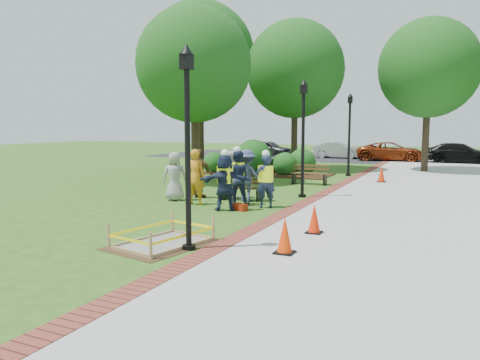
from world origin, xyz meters
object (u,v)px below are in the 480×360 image
at_px(cone_front, 285,236).
at_px(hivis_worker_c, 237,176).
at_px(hivis_worker_a, 225,180).
at_px(bench_near, 241,193).
at_px(wet_concrete_pad, 163,234).
at_px(hivis_worker_b, 266,179).
at_px(lamp_near, 187,132).

distance_m(cone_front, hivis_worker_c, 6.05).
bearing_deg(hivis_worker_a, bench_near, 100.62).
height_order(wet_concrete_pad, bench_near, bench_near).
relative_size(wet_concrete_pad, hivis_worker_b, 1.41).
xyz_separation_m(bench_near, hivis_worker_b, (1.32, -1.04, 0.67)).
bearing_deg(lamp_near, hivis_worker_c, 104.86).
distance_m(bench_near, hivis_worker_c, 1.22).
height_order(cone_front, hivis_worker_a, hivis_worker_a).
bearing_deg(wet_concrete_pad, bench_near, 98.99).
xyz_separation_m(lamp_near, hivis_worker_c, (-1.45, 5.48, -1.52)).
bearing_deg(hivis_worker_b, hivis_worker_c, 175.21).
bearing_deg(bench_near, hivis_worker_b, -38.12).
bearing_deg(bench_near, hivis_worker_c, -73.91).
relative_size(wet_concrete_pad, hivis_worker_a, 1.38).
height_order(bench_near, hivis_worker_b, hivis_worker_b).
distance_m(hivis_worker_a, hivis_worker_c, 1.09).
bearing_deg(hivis_worker_a, wet_concrete_pad, -81.79).
height_order(cone_front, lamp_near, lamp_near).
height_order(hivis_worker_b, hivis_worker_c, hivis_worker_c).
xyz_separation_m(wet_concrete_pad, bench_near, (-1.00, 6.32, 0.01)).
distance_m(wet_concrete_pad, bench_near, 6.40).
bearing_deg(bench_near, wet_concrete_pad, -81.01).
xyz_separation_m(wet_concrete_pad, cone_front, (2.69, 0.41, 0.14)).
bearing_deg(lamp_near, hivis_worker_a, 107.04).
relative_size(wet_concrete_pad, bench_near, 1.76).
height_order(cone_front, hivis_worker_b, hivis_worker_b).
xyz_separation_m(bench_near, lamp_near, (1.73, -6.43, 2.23)).
bearing_deg(bench_near, lamp_near, -74.96).
height_order(wet_concrete_pad, lamp_near, lamp_near).
bearing_deg(hivis_worker_b, wet_concrete_pad, -93.50).
bearing_deg(lamp_near, cone_front, 14.71).
relative_size(bench_near, hivis_worker_b, 0.80).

